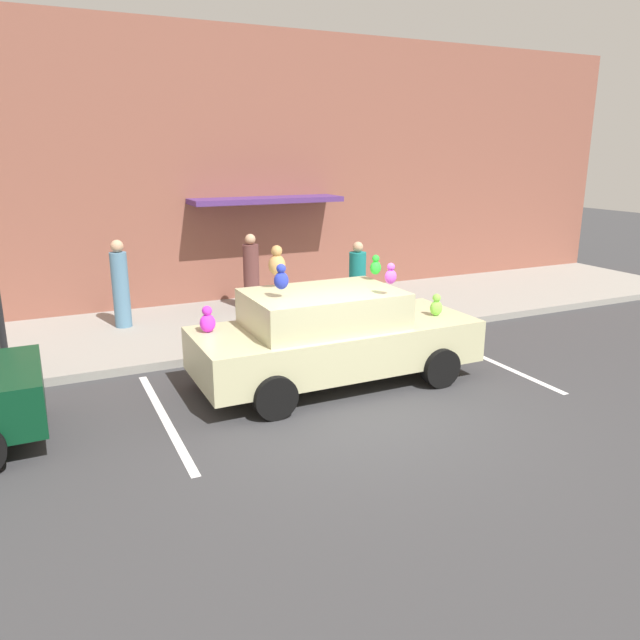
% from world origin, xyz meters
% --- Properties ---
extents(ground_plane, '(60.00, 60.00, 0.00)m').
position_xyz_m(ground_plane, '(0.00, 0.00, 0.00)').
color(ground_plane, '#38383A').
extents(sidewalk, '(24.00, 4.00, 0.15)m').
position_xyz_m(sidewalk, '(0.00, 5.00, 0.07)').
color(sidewalk, gray).
rests_on(sidewalk, ground).
extents(storefront_building, '(24.00, 1.25, 6.40)m').
position_xyz_m(storefront_building, '(0.01, 7.14, 3.19)').
color(storefront_building, brown).
rests_on(storefront_building, ground).
extents(parking_stripe_front, '(0.12, 3.60, 0.01)m').
position_xyz_m(parking_stripe_front, '(3.28, 1.00, 0.00)').
color(parking_stripe_front, silver).
rests_on(parking_stripe_front, ground).
extents(parking_stripe_rear, '(0.12, 3.60, 0.01)m').
position_xyz_m(parking_stripe_rear, '(-2.56, 1.00, 0.00)').
color(parking_stripe_rear, silver).
rests_on(parking_stripe_rear, ground).
extents(plush_covered_car, '(4.56, 2.03, 2.23)m').
position_xyz_m(plush_covered_car, '(0.21, 1.24, 0.80)').
color(plush_covered_car, beige).
rests_on(plush_covered_car, ground).
extents(teddy_bear_on_sidewalk, '(0.42, 0.35, 0.79)m').
position_xyz_m(teddy_bear_on_sidewalk, '(2.16, 3.56, 0.52)').
color(teddy_bear_on_sidewalk, pink).
rests_on(teddy_bear_on_sidewalk, sidewalk).
extents(pedestrian_near_shopfront, '(0.34, 0.34, 1.76)m').
position_xyz_m(pedestrian_near_shopfront, '(1.90, 3.49, 0.97)').
color(pedestrian_near_shopfront, '#197C7B').
rests_on(pedestrian_near_shopfront, sidewalk).
extents(pedestrian_walking_past, '(0.36, 0.36, 1.73)m').
position_xyz_m(pedestrian_walking_past, '(0.42, 5.77, 0.95)').
color(pedestrian_walking_past, brown).
rests_on(pedestrian_walking_past, sidewalk).
extents(pedestrian_by_lamp, '(0.34, 0.34, 1.80)m').
position_xyz_m(pedestrian_by_lamp, '(-2.45, 5.58, 1.00)').
color(pedestrian_by_lamp, teal).
rests_on(pedestrian_by_lamp, sidewalk).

